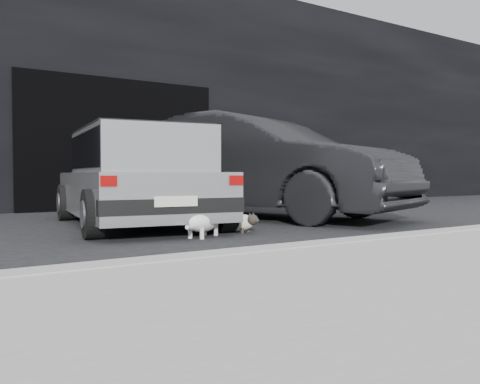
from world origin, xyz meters
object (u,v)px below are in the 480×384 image
silver_hatchback (137,173)px  cat_siamese (238,223)px  second_car (255,166)px  cat_white (205,219)px

silver_hatchback → cat_siamese: 1.66m
second_car → cat_siamese: 2.30m
second_car → cat_siamese: (-1.42, -1.67, -0.72)m
cat_siamese → cat_white: cat_white is taller
silver_hatchback → cat_white: silver_hatchback is taller
silver_hatchback → second_car: 2.19m
second_car → cat_white: size_ratio=6.94×
cat_siamese → cat_white: size_ratio=0.94×
silver_hatchback → second_car: (2.16, 0.31, 0.12)m
cat_siamese → cat_white: (-0.55, -0.16, 0.08)m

